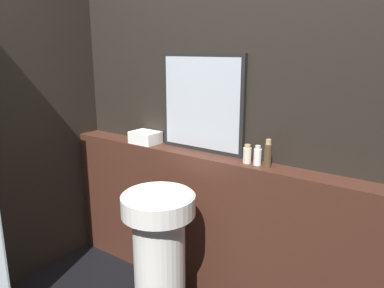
{
  "coord_description": "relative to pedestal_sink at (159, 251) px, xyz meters",
  "views": [
    {
      "loc": [
        1.31,
        -0.65,
        1.65
      ],
      "look_at": [
        -0.03,
        1.19,
        1.07
      ],
      "focal_mm": 35.0,
      "sensor_mm": 36.0,
      "label": 1
    }
  ],
  "objects": [
    {
      "name": "wall_back",
      "position": [
        0.03,
        0.54,
        0.78
      ],
      "size": [
        8.0,
        0.06,
        2.5
      ],
      "color": "black",
      "rests_on": "ground_plane"
    },
    {
      "name": "conditioner_bottle",
      "position": [
        0.41,
        0.42,
        0.56
      ],
      "size": [
        0.05,
        0.05,
        0.12
      ],
      "color": "white",
      "rests_on": "vanity_counter"
    },
    {
      "name": "pedestal_sink",
      "position": [
        0.0,
        0.0,
        0.0
      ],
      "size": [
        0.43,
        0.43,
        0.84
      ],
      "color": "white",
      "rests_on": "ground_plane"
    },
    {
      "name": "towel_stack",
      "position": [
        -0.48,
        0.42,
        0.55
      ],
      "size": [
        0.2,
        0.16,
        0.09
      ],
      "color": "white",
      "rests_on": "vanity_counter"
    },
    {
      "name": "lotion_bottle",
      "position": [
        0.48,
        0.42,
        0.59
      ],
      "size": [
        0.04,
        0.04,
        0.16
      ],
      "color": "#4C3823",
      "rests_on": "vanity_counter"
    },
    {
      "name": "shampoo_bottle",
      "position": [
        0.34,
        0.42,
        0.56
      ],
      "size": [
        0.05,
        0.05,
        0.11
      ],
      "color": "beige",
      "rests_on": "vanity_counter"
    },
    {
      "name": "mirror",
      "position": [
        -0.03,
        0.49,
        0.83
      ],
      "size": [
        0.63,
        0.03,
        0.64
      ],
      "color": "black",
      "rests_on": "vanity_counter"
    },
    {
      "name": "vanity_counter",
      "position": [
        0.03,
        0.42,
        0.02
      ],
      "size": [
        2.28,
        0.18,
        0.98
      ],
      "color": "#422319",
      "rests_on": "ground_plane"
    }
  ]
}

